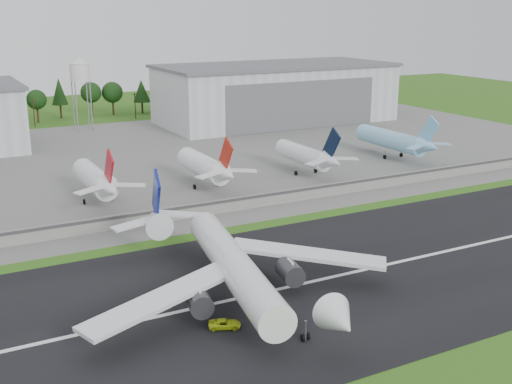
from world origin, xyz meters
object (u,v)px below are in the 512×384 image
parked_jet_navy (309,156)px  parked_jet_skyblue (397,141)px  parked_jet_red_b (208,167)px  ground_vehicle (225,324)px  parked_jet_red_a (98,181)px  main_airliner (236,274)px

parked_jet_navy → parked_jet_skyblue: (37.53, 5.04, 0.21)m
parked_jet_red_b → ground_vehicle: bearing=-112.0°
parked_jet_red_a → parked_jet_red_b: 30.39m
parked_jet_navy → parked_jet_skyblue: 37.87m
parked_jet_navy → parked_jet_red_a: bearing=180.0°
parked_jet_red_a → parked_jet_red_b: (30.39, 0.01, 0.05)m
main_airliner → ground_vehicle: (-5.97, -8.13, -4.09)m
parked_jet_red_a → parked_jet_skyblue: bearing=2.8°
ground_vehicle → parked_jet_navy: size_ratio=0.16×
ground_vehicle → parked_jet_red_b: size_ratio=0.16×
main_airliner → parked_jet_red_b: (24.31, 67.01, 1.40)m
parked_jet_skyblue → parked_jet_red_a: bearing=-177.2°
parked_jet_red_a → parked_jet_navy: size_ratio=1.00×
main_airliner → parked_jet_red_b: main_airliner is taller
parked_jet_red_b → main_airliner: bearing=-109.9°
ground_vehicle → parked_jet_red_a: bearing=22.8°
parked_jet_skyblue → main_airliner: bearing=-142.7°
parked_jet_navy → parked_jet_red_b: bearing=179.9°
main_airliner → parked_jet_skyblue: size_ratio=1.58×
parked_jet_red_a → parked_jet_navy: 63.12m
parked_jet_red_b → parked_jet_skyblue: 70.44m
ground_vehicle → parked_jet_red_a: 75.32m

